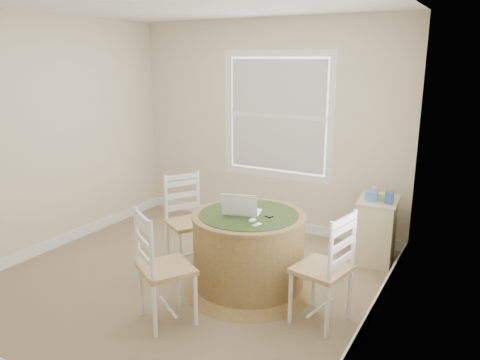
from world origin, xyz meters
The scene contains 14 objects.
room centered at (0.17, 0.16, 1.30)m, with size 3.64×3.64×2.64m.
round_table centered at (0.64, 0.14, 0.41)m, with size 1.23×1.23×0.76m.
chair_left centered at (-0.15, 0.31, 0.47)m, with size 0.42×0.40×0.95m, color white, non-canonical shape.
chair_near centered at (0.31, -0.67, 0.47)m, with size 0.42×0.40×0.95m, color white, non-canonical shape.
chair_right centered at (1.42, -0.06, 0.47)m, with size 0.42×0.40×0.95m, color white, non-canonical shape.
laptop centered at (0.58, 0.12, 0.78)m, with size 0.39×0.37×0.23m.
mouse centered at (0.75, -0.01, 0.76)m, with size 0.06×0.10×0.03m, color white.
phone centered at (0.84, -0.08, 0.75)m, with size 0.04×0.09×0.02m, color #B7BABF.
keys centered at (0.84, 0.15, 0.76)m, with size 0.06×0.05×0.03m, color black.
corner_chest centered at (1.53, 1.38, 0.35)m, with size 0.44×0.56×0.70m.
tissue_box centered at (1.48, 1.29, 0.75)m, with size 0.12×0.12×0.10m, color #5279BC.
box_yellow centered at (1.59, 1.41, 0.73)m, with size 0.15×0.10×0.06m, color #E1F155.
box_blue centered at (1.64, 1.27, 0.76)m, with size 0.08×0.08×0.12m, color #34579E.
cup_cream centered at (1.46, 1.47, 0.74)m, with size 0.07×0.07×0.09m, color beige.
Camera 1 is at (2.55, -3.43, 2.14)m, focal length 35.00 mm.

